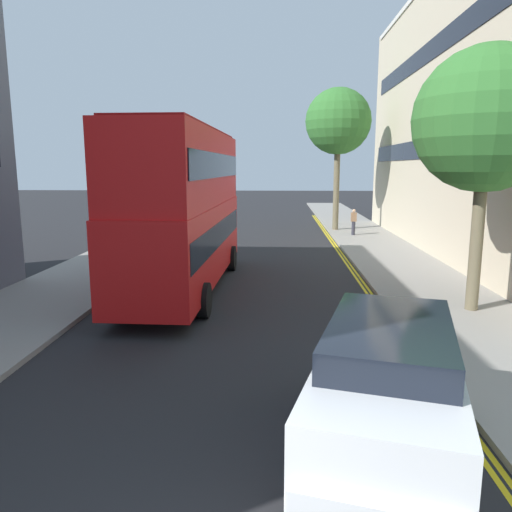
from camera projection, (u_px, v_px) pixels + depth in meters
name	position (u px, v px, depth m)	size (l,w,h in m)	color
sidewalk_right	(415.00, 278.00, 19.11)	(4.00, 80.00, 0.14)	gray
sidewalk_left	(88.00, 275.00, 19.70)	(4.00, 80.00, 0.14)	gray
kerb_line_outer	(370.00, 292.00, 17.25)	(0.10, 56.00, 0.01)	yellow
kerb_line_inner	(366.00, 292.00, 17.26)	(0.10, 56.00, 0.01)	yellow
double_decker_bus_away	(184.00, 205.00, 17.15)	(3.00, 10.86, 5.64)	red
taxi_minivan	(387.00, 398.00, 7.03)	(3.04, 5.13, 2.12)	white
pedestrian_far	(354.00, 221.00, 30.65)	(0.34, 0.22, 1.62)	#2D2D38
street_tree_near	(338.00, 122.00, 32.20)	(4.32, 4.32, 9.33)	#6B6047
street_tree_mid	(486.00, 121.00, 13.68)	(4.06, 4.06, 7.53)	#6B6047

